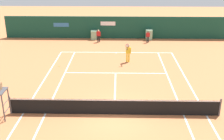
# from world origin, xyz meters

# --- Properties ---
(ground_plane) EXTENTS (80.00, 80.00, 0.01)m
(ground_plane) POSITION_xyz_m (-0.00, 0.58, 0.00)
(ground_plane) COLOR #C67042
(tennis_net) EXTENTS (12.10, 0.10, 1.07)m
(tennis_net) POSITION_xyz_m (0.00, 0.00, 0.51)
(tennis_net) COLOR #4C4C51
(tennis_net) RESTS_ON ground_plane
(sponsor_back_wall) EXTENTS (25.00, 1.02, 2.45)m
(sponsor_back_wall) POSITION_xyz_m (0.05, 16.97, 1.18)
(sponsor_back_wall) COLOR #144233
(sponsor_back_wall) RESTS_ON ground_plane
(player_on_baseline) EXTENTS (0.51, 0.75, 1.80)m
(player_on_baseline) POSITION_xyz_m (1.04, 9.00, 0.95)
(player_on_baseline) COLOR yellow
(player_on_baseline) RESTS_ON ground_plane
(ball_kid_right_post) EXTENTS (0.41, 0.19, 1.25)m
(ball_kid_right_post) POSITION_xyz_m (3.34, 15.30, 0.72)
(ball_kid_right_post) COLOR black
(ball_kid_right_post) RESTS_ON ground_plane
(ball_kid_centre_post) EXTENTS (0.45, 0.19, 1.35)m
(ball_kid_centre_post) POSITION_xyz_m (-1.93, 15.30, 0.78)
(ball_kid_centre_post) COLOR black
(ball_kid_centre_post) RESTS_ON ground_plane
(tennis_ball_by_sideline) EXTENTS (0.07, 0.07, 0.07)m
(tennis_ball_by_sideline) POSITION_xyz_m (-4.72, 7.77, 0.03)
(tennis_ball_by_sideline) COLOR #CCE033
(tennis_ball_by_sideline) RESTS_ON ground_plane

